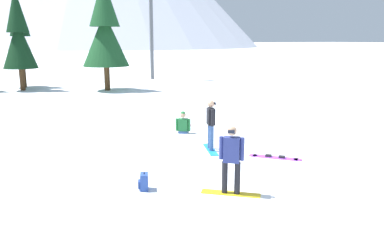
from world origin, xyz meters
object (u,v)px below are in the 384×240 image
pine_tree_leaning (18,35)px  loose_snowboard_far_spare (275,157)px  ski_lift_tower (151,10)px  snowboarder_background (184,125)px  backpack_blue (144,182)px  snowboarder_foreground (231,159)px  pine_tree_broad (105,29)px  pine_tree_twin (20,39)px  snowboarder_midground (211,124)px

pine_tree_leaning → loose_snowboard_far_spare: bearing=-72.5°
ski_lift_tower → loose_snowboard_far_spare: bearing=-100.5°
snowboarder_background → backpack_blue: (-3.52, -5.40, -0.10)m
snowboarder_background → pine_tree_leaning: 18.99m
snowboarder_foreground → snowboarder_background: bearing=76.4°
snowboarder_foreground → loose_snowboard_far_spare: bearing=34.7°
snowboarder_background → backpack_blue: size_ratio=3.52×
pine_tree_broad → ski_lift_tower: size_ratio=0.70×
pine_tree_twin → pine_tree_leaning: bearing=-95.0°
loose_snowboard_far_spare → pine_tree_twin: 25.57m
pine_tree_leaning → backpack_blue: bearing=-84.5°
pine_tree_twin → pine_tree_broad: size_ratio=0.85×
pine_tree_twin → pine_tree_leaning: 2.06m
snowboarder_foreground → snowboarder_midground: size_ratio=0.99×
pine_tree_broad → snowboarder_background: bearing=-90.7°
backpack_blue → pine_tree_leaning: 23.53m
backpack_blue → ski_lift_tower: 29.37m
pine_tree_twin → pine_tree_leaning: size_ratio=0.94×
pine_tree_broad → ski_lift_tower: bearing=48.1°
backpack_blue → pine_tree_broad: 21.14m
snowboarder_background → pine_tree_leaning: bearing=107.9°
snowboarder_background → pine_tree_twin: pine_tree_twin is taller
snowboarder_midground → pine_tree_leaning: 21.51m
backpack_blue → snowboarder_background: bearing=56.9°
pine_tree_twin → pine_tree_broad: (5.73, -4.78, 0.68)m
snowboarder_midground → pine_tree_broad: 18.18m
pine_tree_leaning → pine_tree_twin: bearing=85.0°
pine_tree_twin → ski_lift_tower: 12.14m
snowboarder_midground → snowboarder_background: 2.93m
loose_snowboard_far_spare → pine_tree_leaning: size_ratio=0.19×
snowboarder_foreground → backpack_blue: size_ratio=3.76×
snowboarder_midground → pine_tree_broad: (0.39, 17.81, 3.64)m
snowboarder_foreground → ski_lift_tower: ski_lift_tower is taller
snowboarder_background → snowboarder_midground: bearing=-94.3°
snowboarder_foreground → pine_tree_leaning: size_ratio=0.23×
loose_snowboard_far_spare → ski_lift_tower: (4.85, 26.19, 6.61)m
snowboarder_foreground → ski_lift_tower: 29.78m
snowboarder_foreground → ski_lift_tower: size_ratio=0.15×
snowboarder_background → ski_lift_tower: ski_lift_tower is taller
loose_snowboard_far_spare → pine_tree_broad: 20.11m
pine_tree_leaning → snowboarder_background: bearing=-72.1°
snowboarder_midground → backpack_blue: 4.23m
snowboarder_background → pine_tree_twin: size_ratio=0.23×
ski_lift_tower → snowboarder_foreground: bearing=-105.3°
snowboarder_midground → loose_snowboard_far_spare: bearing=-49.4°
loose_snowboard_far_spare → backpack_blue: size_ratio=3.09×
snowboarder_midground → ski_lift_tower: bearing=75.4°
pine_tree_leaning → ski_lift_tower: size_ratio=0.64×
loose_snowboard_far_spare → ski_lift_tower: ski_lift_tower is taller
snowboarder_foreground → pine_tree_twin: 26.79m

